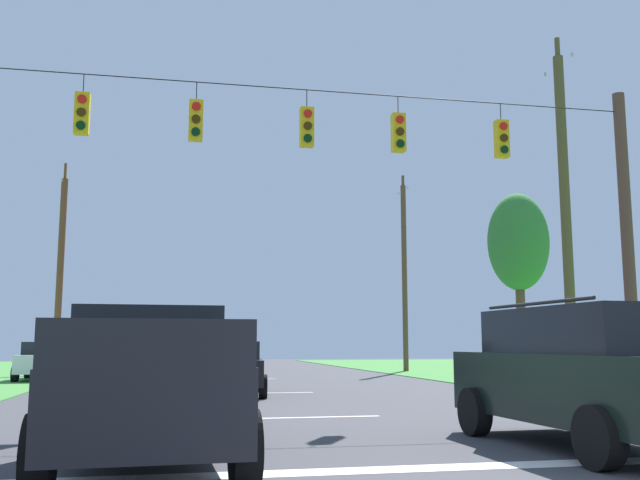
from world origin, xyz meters
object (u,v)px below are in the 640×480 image
Objects in this scene: overhead_signal_span at (314,210)px; distant_car_oncoming at (230,367)px; tree_roadside_right at (518,244)px; pickup_truck at (147,384)px; distant_car_crossing_white at (47,360)px; utility_pole_far_left at (60,272)px; utility_pole_mid_right at (566,214)px; utility_pole_far_right at (404,274)px; suv_black at (588,372)px.

distant_car_oncoming is (-1.50, 4.88, -3.75)m from overhead_signal_span.
pickup_truck is at bearing -129.41° from tree_roadside_right.
utility_pole_far_left is at bearing 94.85° from distant_car_crossing_white.
utility_pole_mid_right is at bearing -3.51° from distant_car_oncoming.
utility_pole_far_left is at bearing -177.45° from utility_pole_far_right.
distant_car_crossing_white is (-4.71, 20.92, -0.18)m from pickup_truck.
pickup_truck is at bearing -78.76° from utility_pole_far_left.
overhead_signal_span is at bearing -66.09° from utility_pole_far_left.
suv_black is (2.75, -6.60, -3.48)m from overhead_signal_span.
distant_car_oncoming is (6.61, -9.51, 0.00)m from distant_car_crossing_white.
utility_pole_far_right is at bearing 2.55° from utility_pole_far_left.
suv_black is 1.12× the size of distant_car_crossing_white.
utility_pole_far_left is at bearing 113.91° from overhead_signal_span.
utility_pole_far_left is (-8.52, 19.23, 0.27)m from overhead_signal_span.
pickup_truck is 0.54× the size of utility_pole_far_left.
distant_car_crossing_white is (-10.86, 20.99, -0.27)m from suv_black.
utility_pole_far_right reaches higher than pickup_truck.
utility_pole_far_left is (-11.27, 25.83, 3.75)m from suv_black.
overhead_signal_span reaches higher than pickup_truck.
utility_pole_far_left reaches higher than distant_car_crossing_white.
pickup_truck is at bearing -117.55° from overhead_signal_span.
utility_pole_far_left is at bearing 154.64° from tree_roadside_right.
distant_car_oncoming is 16.47m from utility_pole_far_left.
overhead_signal_span is 1.44× the size of utility_pole_mid_right.
suv_black is 28.43m from utility_pole_far_left.
overhead_signal_span is 3.78× the size of distant_car_crossing_white.
distant_car_crossing_white is 11.59m from distant_car_oncoming.
utility_pole_far_right is (12.17, 26.53, 4.16)m from pickup_truck.
tree_roadside_right is at bearing 24.35° from distant_car_oncoming.
distant_car_oncoming is 0.59× the size of tree_roadside_right.
tree_roadside_right reaches higher than suv_black.
distant_car_crossing_white is (-8.11, 14.39, -3.75)m from overhead_signal_span.
suv_black reaches higher than pickup_truck.
utility_pole_far_right is (6.02, 26.60, 4.07)m from suv_black.
overhead_signal_span is 7.95m from suv_black.
suv_black is at bearing -67.39° from overhead_signal_span.
overhead_signal_span is 3.37× the size of suv_black.
distant_car_oncoming is at bearing 80.52° from pickup_truck.
distant_car_crossing_white is 0.43× the size of utility_pole_far_left.
utility_pole_far_right reaches higher than suv_black.
overhead_signal_span is at bearing -113.67° from utility_pole_far_right.
utility_pole_far_left is at bearing 101.24° from pickup_truck.
overhead_signal_span is 16.94m from distant_car_crossing_white.
distant_car_oncoming is 13.86m from tree_roadside_right.
tree_roadside_right is (13.80, 16.79, 4.48)m from pickup_truck.
utility_pole_far_left is (-7.02, 14.35, 4.02)m from distant_car_oncoming.
utility_pole_mid_right is 23.06m from utility_pole_far_left.
suv_black is 0.43× the size of utility_pole_mid_right.
utility_pole_mid_right reaches higher than utility_pole_far_right.
overhead_signal_span is at bearing -60.59° from distant_car_crossing_white.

